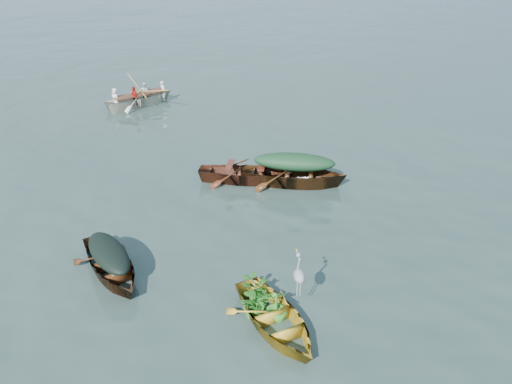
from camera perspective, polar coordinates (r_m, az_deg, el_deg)
ground at (r=12.88m, az=0.45°, el=-5.07°), size 140.00×140.00×0.00m
yellow_dinghy at (r=10.21m, az=2.20°, el=-15.26°), size 2.43×3.45×0.85m
dark_covered_boat at (r=12.03m, az=-16.12°, el=-8.96°), size 2.70×3.67×0.85m
green_tarp_boat at (r=15.52m, az=4.30°, el=0.84°), size 4.72×2.52×1.06m
open_wooden_boat at (r=15.66m, az=-1.15°, el=1.18°), size 4.30×2.23×0.94m
rowed_boat at (r=23.47m, az=-12.99°, el=9.55°), size 4.47×3.55×1.07m
dark_tarp_cover at (r=11.68m, az=-16.51°, el=-6.48°), size 1.48×2.02×0.40m
green_tarp_cover at (r=15.18m, az=4.40°, el=3.51°), size 2.59×1.39×0.52m
thwart_benches at (r=15.45m, az=-1.16°, el=2.82°), size 2.18×1.24×0.04m
heron at (r=9.90m, az=4.94°, el=-10.24°), size 0.41×0.47×0.92m
dinghy_weeds at (r=10.11m, az=0.81°, el=-10.32°), size 0.98×1.09×0.60m
rowers at (r=23.22m, az=-13.23°, el=11.70°), size 3.28×2.71×0.76m
oars at (r=23.31m, az=-13.14°, el=10.88°), size 1.92×2.51×0.06m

